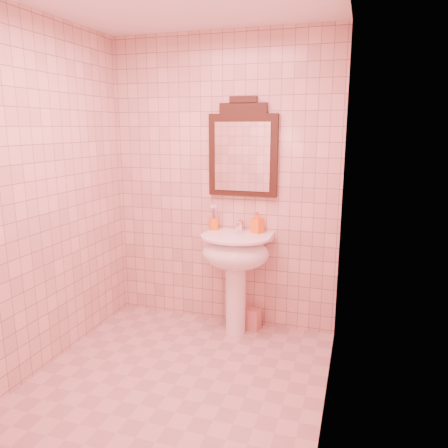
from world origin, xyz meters
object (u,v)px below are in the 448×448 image
(towel, at_px, (251,319))
(toothbrush_cup, at_px, (214,223))
(mirror, at_px, (243,151))
(soap_dispenser, at_px, (257,222))
(pedestal_sink, at_px, (236,259))

(towel, bearing_deg, toothbrush_cup, 174.24)
(mirror, distance_m, toothbrush_cup, 0.67)
(soap_dispenser, xyz_separation_m, towel, (-0.04, -0.03, -0.86))
(mirror, bearing_deg, soap_dispenser, -22.00)
(soap_dispenser, bearing_deg, toothbrush_cup, -158.31)
(mirror, xyz_separation_m, soap_dispenser, (0.15, -0.06, -0.58))
(toothbrush_cup, distance_m, soap_dispenser, 0.39)
(mirror, xyz_separation_m, towel, (0.11, -0.09, -1.44))
(towel, bearing_deg, mirror, 142.18)
(toothbrush_cup, relative_size, towel, 1.02)
(toothbrush_cup, bearing_deg, towel, -5.76)
(mirror, distance_m, soap_dispenser, 0.61)
(soap_dispenser, bearing_deg, mirror, -179.01)
(pedestal_sink, xyz_separation_m, towel, (0.11, 0.12, -0.57))
(toothbrush_cup, xyz_separation_m, towel, (0.35, -0.04, -0.82))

